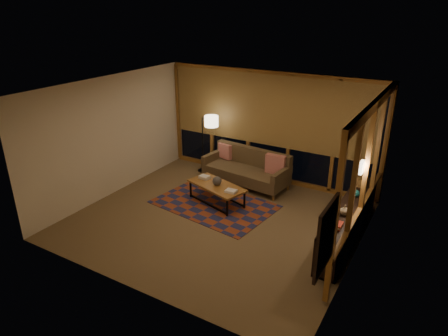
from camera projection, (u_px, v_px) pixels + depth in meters
The scene contains 21 objects.
floor at pixel (217, 219), 8.23m from camera, with size 5.50×5.00×0.01m, color brown.
ceiling at pixel (216, 89), 7.19m from camera, with size 5.50×5.00×0.01m, color #EEE0C4.
walls at pixel (216, 158), 7.71m from camera, with size 5.51×5.01×2.70m.
window_wall_back at pixel (269, 127), 9.65m from camera, with size 5.30×0.16×2.60m, color #B17B3E, non-canonical shape.
window_wall_right at pixel (366, 176), 6.94m from camera, with size 0.16×3.70×2.60m, color #B17B3E, non-canonical shape.
wall_art at pixel (325, 237), 4.93m from camera, with size 0.06×0.74×0.94m, color red, non-canonical shape.
wall_sconce at pixel (362, 167), 6.77m from camera, with size 0.12×0.18×0.22m, color #FEE2B8, non-canonical shape.
sofa at pixel (246, 169), 9.64m from camera, with size 2.08×0.84×0.85m, color brown, non-canonical shape.
pillow_left at pixel (225, 152), 10.16m from camera, with size 0.38×0.13×0.38m, color red, non-canonical shape.
pillow_right at pixel (276, 164), 9.30m from camera, with size 0.47×0.16×0.47m, color red, non-canonical shape.
area_rug at pixel (214, 204), 8.84m from camera, with size 2.53×1.69×0.01m, color brown.
coffee_table at pixel (217, 194), 8.83m from camera, with size 1.33×0.61×0.44m, color #B17B3E, non-canonical shape.
book_stack_a at pixel (204, 177), 9.03m from camera, with size 0.27×0.21×0.08m, color white, non-canonical shape.
book_stack_b at pixel (231, 191), 8.40m from camera, with size 0.23×0.18×0.05m, color white, non-canonical shape.
ceramic_pot at pixel (217, 181), 8.70m from camera, with size 0.20×0.20×0.20m, color black.
floor_lamp at pixel (203, 143), 10.31m from camera, with size 0.53×0.35×1.58m, color black, non-canonical shape.
bookshelf at pixel (348, 222), 7.43m from camera, with size 0.40×2.89×0.72m, color black, non-canonical shape.
basket at pixel (362, 182), 8.00m from camera, with size 0.22×0.22×0.17m, color #AD7B34.
teal_bowl at pixel (356, 193), 7.56m from camera, with size 0.14×0.14×0.14m, color #1A6667.
vase at pixel (345, 210), 6.91m from camera, with size 0.17×0.17×0.18m, color tan.
shelf_book_stack at pixel (337, 225), 6.55m from camera, with size 0.18×0.25×0.07m, color white, non-canonical shape.
Camera 1 is at (3.76, -6.13, 4.13)m, focal length 32.00 mm.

